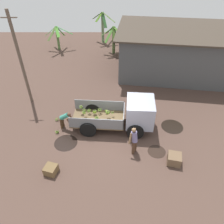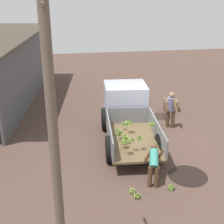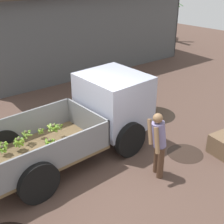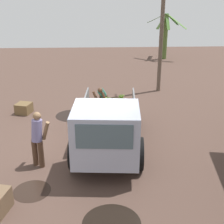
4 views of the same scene
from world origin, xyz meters
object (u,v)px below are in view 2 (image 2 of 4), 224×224
banana_bunch_on_ground_0 (137,195)px  banana_bunch_on_ground_2 (133,191)px  person_worker_loading (154,163)px  utility_pole (54,148)px  person_foreground_visitor (171,108)px  wooden_crate_1 (171,105)px  cargo_truck (127,109)px  banana_bunch_on_ground_1 (171,187)px

banana_bunch_on_ground_0 → banana_bunch_on_ground_2: banana_bunch_on_ground_0 is taller
person_worker_loading → banana_bunch_on_ground_0: 1.15m
person_worker_loading → banana_bunch_on_ground_0: size_ratio=5.05×
utility_pole → person_foreground_visitor: 8.64m
person_foreground_visitor → wooden_crate_1: bearing=-169.0°
cargo_truck → person_worker_loading: size_ratio=4.03×
utility_pole → person_worker_loading: utility_pole is taller
wooden_crate_1 → person_worker_loading: bearing=156.1°
person_worker_loading → banana_bunch_on_ground_1: 0.90m
person_worker_loading → wooden_crate_1: size_ratio=1.83×
person_foreground_visitor → banana_bunch_on_ground_0: (-4.63, 2.58, -0.82)m
banana_bunch_on_ground_2 → utility_pole: bearing=139.9°
cargo_truck → banana_bunch_on_ground_2: 4.45m
utility_pole → banana_bunch_on_ground_2: 4.45m
person_foreground_visitor → banana_bunch_on_ground_1: bearing=12.6°
utility_pole → banana_bunch_on_ground_2: utility_pole is taller
person_worker_loading → wooden_crate_1: person_worker_loading is taller
utility_pole → banana_bunch_on_ground_2: bearing=-40.1°
banana_bunch_on_ground_0 → wooden_crate_1: bearing=-26.5°
cargo_truck → banana_bunch_on_ground_0: bearing=176.7°
banana_bunch_on_ground_0 → wooden_crate_1: (6.65, -3.31, 0.16)m
banana_bunch_on_ground_2 → wooden_crate_1: wooden_crate_1 is taller
person_worker_loading → wooden_crate_1: bearing=-9.3°
person_worker_loading → banana_bunch_on_ground_1: bearing=-120.0°
banana_bunch_on_ground_1 → banana_bunch_on_ground_2: bearing=88.3°
cargo_truck → person_worker_loading: cargo_truck is taller
person_worker_loading → banana_bunch_on_ground_0: person_worker_loading is taller
person_worker_loading → banana_bunch_on_ground_0: bearing=150.1°
banana_bunch_on_ground_2 → wooden_crate_1: (6.37, -3.39, 0.18)m
utility_pole → wooden_crate_1: utility_pole is taller
cargo_truck → person_worker_loading: 3.89m
banana_bunch_on_ground_1 → banana_bunch_on_ground_2: banana_bunch_on_ground_1 is taller
person_foreground_visitor → banana_bunch_on_ground_0: 5.36m
person_foreground_visitor → person_worker_loading: size_ratio=1.37×
cargo_truck → banana_bunch_on_ground_2: size_ratio=23.33×
cargo_truck → person_foreground_visitor: size_ratio=2.95×
cargo_truck → wooden_crate_1: (2.08, -2.71, -0.78)m
person_worker_loading → wooden_crate_1: (5.96, -2.64, -0.46)m
banana_bunch_on_ground_2 → person_foreground_visitor: bearing=-31.4°
person_foreground_visitor → wooden_crate_1: (2.02, -0.73, -0.66)m
banana_bunch_on_ground_0 → person_worker_loading: bearing=-44.5°
cargo_truck → person_foreground_visitor: (0.06, -1.98, -0.11)m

